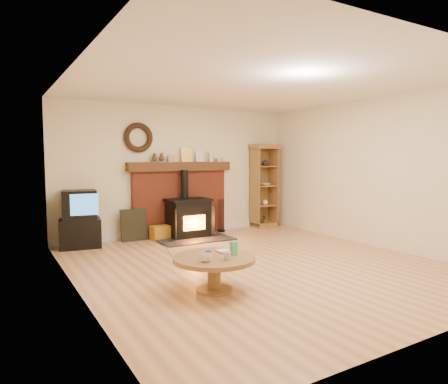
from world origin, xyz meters
TOP-DOWN VIEW (x-y plane):
  - ground at (0.00, 0.00)m, footprint 5.50×5.50m
  - room_shell at (-0.02, 0.09)m, footprint 5.02×5.52m
  - chimney_breast at (0.00, 2.67)m, footprint 2.20×0.22m
  - wood_stove at (-0.00, 2.28)m, footprint 1.40×1.00m
  - area_rug at (-0.11, 1.18)m, footprint 1.63×1.30m
  - tv_unit at (-2.01, 2.47)m, footprint 0.75×0.58m
  - curio_cabinet at (2.00, 2.55)m, footprint 0.60×0.43m
  - firelog_box at (-0.51, 2.40)m, footprint 0.44×0.29m
  - leaning_painting at (-1.02, 2.55)m, footprint 0.50×0.13m
  - fire_tools at (0.87, 2.50)m, footprint 0.16×0.16m
  - coffee_table at (-1.11, -0.73)m, footprint 0.97×0.97m

SIDE VIEW (x-z plane):
  - ground at x=0.00m, z-range 0.00..0.00m
  - area_rug at x=-0.11m, z-range 0.00..0.01m
  - firelog_box at x=-0.51m, z-range 0.00..0.26m
  - fire_tools at x=0.87m, z-range -0.22..0.48m
  - leaning_painting at x=-1.02m, z-range 0.00..0.60m
  - coffee_table at x=-1.11m, z-range 0.05..0.62m
  - wood_stove at x=0.00m, z-range -0.29..1.04m
  - tv_unit at x=-2.01m, z-range -0.02..0.98m
  - chimney_breast at x=0.00m, z-range -0.09..1.69m
  - curio_cabinet at x=2.00m, z-range 0.00..1.87m
  - room_shell at x=-0.02m, z-range 0.41..3.02m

